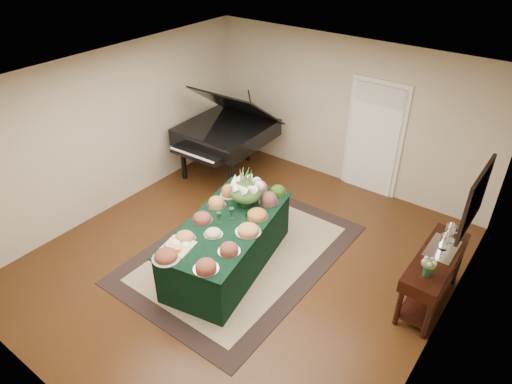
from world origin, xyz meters
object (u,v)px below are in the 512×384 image
Objects in this scene: buffet_table at (228,244)px; floral_centerpiece at (246,188)px; mahogany_sideboard at (435,267)px; grand_piano at (226,132)px.

floral_centerpiece is (-0.05, 0.50, 0.68)m from buffet_table.
floral_centerpiece is at bearing -168.97° from mahogany_sideboard.
grand_piano is at bearing 166.34° from mahogany_sideboard.
mahogany_sideboard is (4.34, -1.05, -0.29)m from grand_piano.
buffet_table is 1.68× the size of mahogany_sideboard.
floral_centerpiece reaches higher than mahogany_sideboard.
mahogany_sideboard is at bearing 11.03° from floral_centerpiece.
mahogany_sideboard reaches higher than buffet_table.
buffet_table is 2.75m from grand_piano.
buffet_table is 4.93× the size of floral_centerpiece.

